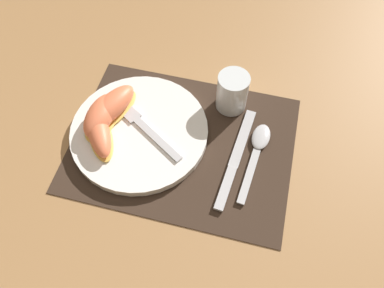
# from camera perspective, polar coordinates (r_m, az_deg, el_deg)

# --- Properties ---
(ground_plane) EXTENTS (3.00, 3.00, 0.00)m
(ground_plane) POSITION_cam_1_polar(r_m,az_deg,el_deg) (0.71, -1.45, 0.01)
(ground_plane) COLOR #A37547
(placemat) EXTENTS (0.41, 0.31, 0.00)m
(placemat) POSITION_cam_1_polar(r_m,az_deg,el_deg) (0.71, -1.46, 0.09)
(placemat) COLOR #38281E
(placemat) RESTS_ON ground_plane
(plate) EXTENTS (0.26, 0.26, 0.02)m
(plate) POSITION_cam_1_polar(r_m,az_deg,el_deg) (0.72, -7.93, 2.10)
(plate) COLOR white
(plate) RESTS_ON placemat
(juice_glass) EXTENTS (0.06, 0.06, 0.08)m
(juice_glass) POSITION_cam_1_polar(r_m,az_deg,el_deg) (0.74, 6.13, 7.67)
(juice_glass) COLOR silver
(juice_glass) RESTS_ON placemat
(knife) EXTENTS (0.04, 0.22, 0.01)m
(knife) POSITION_cam_1_polar(r_m,az_deg,el_deg) (0.69, 6.59, -2.41)
(knife) COLOR #BCBCC1
(knife) RESTS_ON placemat
(spoon) EXTENTS (0.04, 0.17, 0.01)m
(spoon) POSITION_cam_1_polar(r_m,az_deg,el_deg) (0.71, 10.01, -0.44)
(spoon) COLOR #BCBCC1
(spoon) RESTS_ON placemat
(fork) EXTENTS (0.18, 0.12, 0.00)m
(fork) POSITION_cam_1_polar(r_m,az_deg,el_deg) (0.72, -8.06, 3.31)
(fork) COLOR #BCBCC1
(fork) RESTS_ON plate
(citrus_wedge_0) EXTENTS (0.10, 0.14, 0.04)m
(citrus_wedge_0) POSITION_cam_1_polar(r_m,az_deg,el_deg) (0.73, -12.25, 5.44)
(citrus_wedge_0) COLOR #F7C656
(citrus_wedge_0) RESTS_ON plate
(citrus_wedge_1) EXTENTS (0.06, 0.11, 0.04)m
(citrus_wedge_1) POSITION_cam_1_polar(r_m,az_deg,el_deg) (0.72, -13.67, 4.28)
(citrus_wedge_1) COLOR #F7C656
(citrus_wedge_1) RESTS_ON plate
(citrus_wedge_2) EXTENTS (0.10, 0.12, 0.03)m
(citrus_wedge_2) POSITION_cam_1_polar(r_m,az_deg,el_deg) (0.71, -14.00, 1.78)
(citrus_wedge_2) COLOR #F7C656
(citrus_wedge_2) RESTS_ON plate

